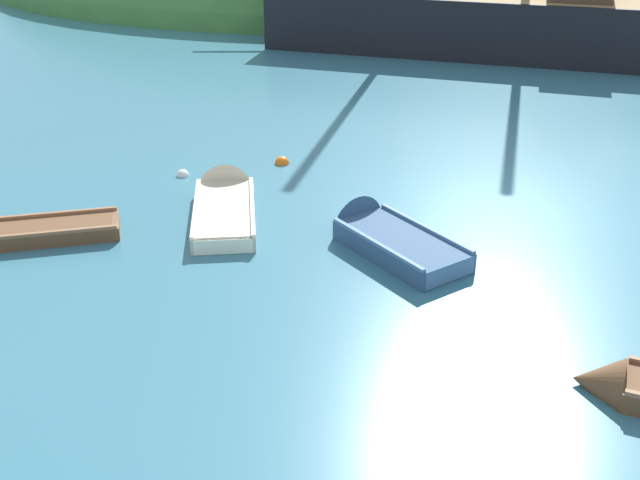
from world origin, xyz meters
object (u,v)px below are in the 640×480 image
at_px(buoy_white, 183,176).
at_px(rowboat_center, 225,204).
at_px(rowboat_far, 19,237).
at_px(rowboat_near_dock, 382,238).
at_px(sailing_ship, 467,28).
at_px(buoy_orange, 282,163).

bearing_deg(buoy_white, rowboat_center, -49.36).
bearing_deg(rowboat_center, rowboat_far, 106.85).
bearing_deg(buoy_white, rowboat_near_dock, -31.14).
xyz_separation_m(sailing_ship, rowboat_center, (-5.41, -15.92, -0.75)).
height_order(rowboat_center, rowboat_far, rowboat_center).
bearing_deg(buoy_orange, sailing_ship, 70.24).
distance_m(rowboat_far, buoy_orange, 6.56).
height_order(rowboat_near_dock, buoy_white, rowboat_near_dock).
bearing_deg(buoy_orange, rowboat_far, -131.08).
relative_size(rowboat_center, rowboat_near_dock, 1.20).
xyz_separation_m(rowboat_near_dock, buoy_white, (-4.91, 2.97, -0.13)).
distance_m(sailing_ship, rowboat_far, 20.17).
bearing_deg(rowboat_center, buoy_white, 27.16).
bearing_deg(sailing_ship, buoy_orange, 79.22).
xyz_separation_m(rowboat_near_dock, rowboat_far, (-7.05, -0.84, -0.05)).
bearing_deg(rowboat_far, buoy_white, -140.59).
distance_m(rowboat_near_dock, buoy_orange, 4.94).
relative_size(rowboat_near_dock, buoy_white, 10.92).
bearing_deg(sailing_ship, rowboat_far, 72.42).
bearing_deg(rowboat_center, buoy_orange, -27.48).
relative_size(sailing_ship, rowboat_far, 4.96).
bearing_deg(rowboat_near_dock, sailing_ship, -49.61).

